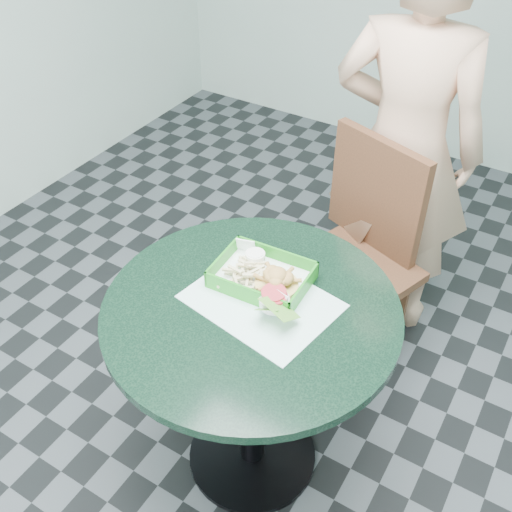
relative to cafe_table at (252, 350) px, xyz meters
The scene contains 10 objects.
floor 0.58m from the cafe_table, ahead, with size 4.00×5.00×0.02m, color #303335.
cafe_table is the anchor object (origin of this frame).
dining_chair 0.72m from the cafe_table, 85.99° to the left, with size 0.43×0.43×0.93m.
diner_person 1.05m from the cafe_table, 85.37° to the left, with size 0.66×0.43×1.81m, color tan.
placemat 0.18m from the cafe_table, 65.74° to the left, with size 0.41×0.31×0.00m, color silver.
food_basket 0.22m from the cafe_table, 104.41° to the left, with size 0.28×0.20×0.06m.
crab_sandwich 0.24m from the cafe_table, 69.44° to the left, with size 0.13×0.13×0.07m.
fries_pile 0.23m from the cafe_table, 133.29° to the left, with size 0.10×0.11×0.04m, color beige, non-canonical shape.
sauce_ramekin 0.27m from the cafe_table, 116.36° to the left, with size 0.06×0.06×0.03m.
garnish_cup 0.22m from the cafe_table, ahead, with size 0.13×0.12×0.05m.
Camera 1 is at (0.65, -1.04, 1.98)m, focal length 42.00 mm.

